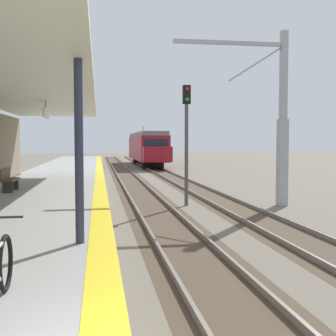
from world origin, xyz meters
name	(u,v)px	position (x,y,z in m)	size (l,w,h in m)	color
station_platform	(46,197)	(-2.50, 16.00, 0.45)	(5.00, 80.00, 0.91)	#999993
track_pair_nearest_platform	(141,194)	(1.90, 20.00, 0.05)	(2.34, 120.00, 0.16)	#4C3D2D
track_pair_middle	(204,193)	(5.30, 20.00, 0.05)	(2.34, 120.00, 0.16)	#4C3D2D
approaching_train	(147,147)	(5.30, 48.78, 2.18)	(2.93, 19.60, 4.76)	maroon
rail_signal_post	(187,132)	(3.46, 15.72, 3.19)	(0.32, 0.34, 5.20)	#4C4C4C
catenary_pylon_far_side	(276,123)	(7.26, 15.07, 3.60)	(5.00, 0.40, 7.50)	#9EA3A8
platform_bench	(9,179)	(-3.68, 14.38, 1.37)	(0.45, 1.60, 0.88)	brown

